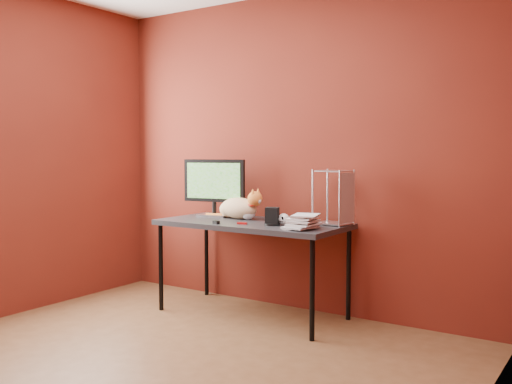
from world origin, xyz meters
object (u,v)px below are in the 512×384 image
Objects in this scene: skull_mug at (284,219)px; monitor at (214,185)px; cat at (239,208)px; book_stack at (293,145)px; speaker at (272,217)px; desk at (252,228)px.

monitor is at bearing 175.51° from skull_mug.
cat is 0.87m from book_stack.
speaker reaches higher than skull_mug.
desk is 2.67× the size of monitor.
desk is 11.09× the size of speaker.
skull_mug is (0.32, -0.05, 0.10)m from desk.
cat is at bearing 135.07° from speaker.
skull_mug is 0.67× the size of speaker.
speaker is at bearing -22.74° from desk.
speaker is at bearing -27.62° from monitor.
desk is 0.81m from book_stack.
monitor reaches higher than speaker.
speaker reaches higher than desk.
desk is at bearing 161.15° from book_stack.
cat is 0.47× the size of book_stack.
skull_mug reaches higher than desk.
cat reaches higher than skull_mug.
skull_mug is at bearing -8.67° from desk.
monitor is 4.15× the size of speaker.
book_stack is at bearing -33.84° from speaker.
speaker is (-0.06, -0.06, 0.02)m from skull_mug.
monitor is 0.47× the size of book_stack.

